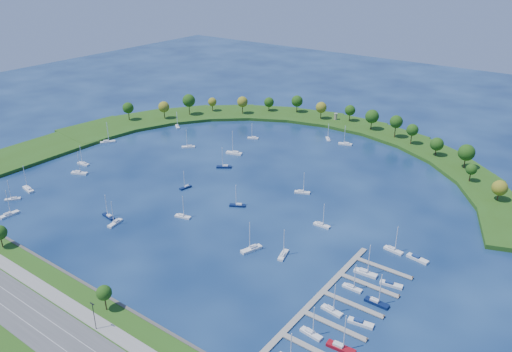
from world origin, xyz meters
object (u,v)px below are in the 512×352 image
Objects in this scene: moored_boat_16 at (302,192)px; docked_boat_10 at (393,249)px; moored_boat_1 at (177,126)px; harbor_tower at (336,116)px; moored_boat_13 at (108,142)px; moored_boat_15 at (115,222)px; moored_boat_8 at (322,224)px; moored_boat_12 at (188,146)px; docked_boat_6 at (352,287)px; moored_boat_14 at (83,163)px; moored_boat_20 at (9,214)px; docked_boat_4 at (332,310)px; moored_boat_6 at (328,138)px; moored_boat_4 at (283,254)px; docked_boat_5 at (360,323)px; moored_boat_10 at (224,166)px; moored_boat_9 at (345,143)px; docked_boat_9 at (391,284)px; moored_boat_0 at (79,172)px; docked_boat_7 at (377,302)px; dock_system at (332,310)px; moored_boat_17 at (183,216)px; moored_boat_21 at (253,137)px; docked_boat_3 at (341,347)px; docked_boat_11 at (417,258)px; moored_boat_3 at (234,153)px; docked_boat_8 at (365,272)px; moored_boat_7 at (28,189)px; moored_boat_2 at (238,205)px; docked_boat_2 at (311,333)px; moored_boat_19 at (252,248)px; moored_boat_11 at (108,216)px; moored_boat_18 at (186,187)px.

moored_boat_16 is 0.97× the size of docked_boat_10.
moored_boat_1 is at bearing 168.60° from docked_boat_10.
harbor_tower is 154.67m from moored_boat_13.
moored_boat_16 is at bearing 135.00° from moored_boat_15.
moored_boat_1 is 156.82m from moored_boat_8.
moored_boat_16 is (89.05, -12.26, -0.01)m from moored_boat_12.
moored_boat_8 reaches higher than docked_boat_6.
moored_boat_13 reaches higher than moored_boat_12.
moored_boat_20 reaches higher than moored_boat_14.
moored_boat_6 is at bearing 126.08° from docked_boat_4.
docked_boat_6 is at bearing -110.23° from moored_boat_4.
moored_boat_12 is 175.20m from docked_boat_5.
moored_boat_9 is at bearing -152.70° from moored_boat_10.
moored_boat_9 is at bearing 114.62° from docked_boat_9.
moored_boat_6 is 154.02m from docked_boat_6.
moored_boat_10 is (-25.17, -73.78, 0.05)m from moored_boat_6.
moored_boat_0 is at bearing -113.63° from harbor_tower.
moored_boat_9 is 1.06× the size of moored_boat_15.
moored_boat_16 is 87.39m from docked_boat_7.
docked_boat_9 is (10.68, 24.73, 0.26)m from dock_system.
moored_boat_17 reaches higher than moored_boat_21.
harbor_tower is at bearing 41.06° from moored_boat_0.
moored_boat_4 reaches higher than moored_boat_8.
moored_boat_8 is 0.95× the size of docked_boat_10.
moored_boat_14 is 188.94m from docked_boat_3.
docked_boat_9 is (0.00, 25.39, -0.02)m from docked_boat_5.
docked_boat_5 is at bearing -73.42° from docked_boat_10.
docked_boat_11 is at bearing 76.11° from docked_boat_9.
docked_boat_8 is at bearing 135.13° from moored_boat_3.
harbor_tower is 66.68m from moored_boat_21.
moored_boat_7 is (-136.67, -26.61, 0.05)m from moored_boat_4.
docked_boat_4 reaches higher than moored_boat_21.
moored_boat_17 is at bearing 96.01° from moored_boat_3.
docked_boat_6 is at bearing 96.89° from docked_boat_4.
moored_boat_3 is at bearing -15.21° from moored_boat_20.
moored_boat_1 reaches higher than moored_boat_6.
moored_boat_1 is at bearing -93.98° from moored_boat_14.
moored_boat_4 is 1.00× the size of moored_boat_12.
docked_boat_5 is 0.74× the size of docked_boat_10.
docked_boat_2 reaches higher than moored_boat_2.
docked_boat_5 is 0.82× the size of docked_boat_6.
docked_boat_6 is (85.75, -2.15, -0.01)m from moored_boat_17.
docked_boat_8 is (0.21, 25.62, 0.59)m from dock_system.
moored_boat_7 is 126.05m from moored_boat_19.
moored_boat_12 is at bearing -117.07° from harbor_tower.
docked_boat_5 is 47.25m from docked_boat_11.
moored_boat_3 is 30.46m from moored_boat_12.
docked_boat_4 is 1.36× the size of docked_boat_9.
moored_boat_18 is (7.26, 42.90, -0.03)m from moored_boat_11.
moored_boat_19 is (132.03, -92.44, 0.07)m from moored_boat_1.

